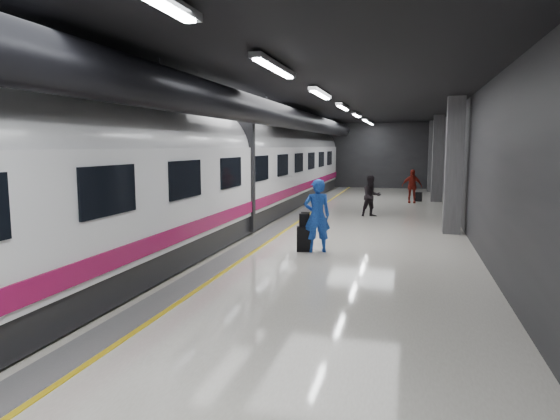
% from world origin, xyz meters
% --- Properties ---
extents(ground, '(40.00, 40.00, 0.00)m').
position_xyz_m(ground, '(0.00, 0.00, 0.00)').
color(ground, silver).
rests_on(ground, ground).
extents(platform_hall, '(10.02, 40.02, 4.51)m').
position_xyz_m(platform_hall, '(-0.29, 0.96, 3.54)').
color(platform_hall, black).
rests_on(platform_hall, ground).
extents(train, '(3.05, 38.00, 4.05)m').
position_xyz_m(train, '(-3.25, -0.00, 2.07)').
color(train, black).
rests_on(train, ground).
extents(traveler_main, '(0.86, 0.71, 2.01)m').
position_xyz_m(traveler_main, '(0.73, -2.08, 1.01)').
color(traveler_main, blue).
rests_on(traveler_main, ground).
extents(suitcase_main, '(0.47, 0.35, 0.69)m').
position_xyz_m(suitcase_main, '(0.38, -2.09, 0.35)').
color(suitcase_main, black).
rests_on(suitcase_main, ground).
extents(shoulder_bag, '(0.30, 0.22, 0.36)m').
position_xyz_m(shoulder_bag, '(0.37, -2.09, 0.87)').
color(shoulder_bag, black).
rests_on(shoulder_bag, suitcase_main).
extents(traveler_far_a, '(1.03, 0.96, 1.70)m').
position_xyz_m(traveler_far_a, '(1.65, 5.31, 0.85)').
color(traveler_far_a, black).
rests_on(traveler_far_a, ground).
extents(traveler_far_b, '(1.02, 0.46, 1.72)m').
position_xyz_m(traveler_far_b, '(3.28, 10.97, 0.86)').
color(traveler_far_b, maroon).
rests_on(traveler_far_b, ground).
extents(suitcase_far, '(0.38, 0.30, 0.49)m').
position_xyz_m(suitcase_far, '(3.65, 11.78, 0.24)').
color(suitcase_far, black).
rests_on(suitcase_far, ground).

